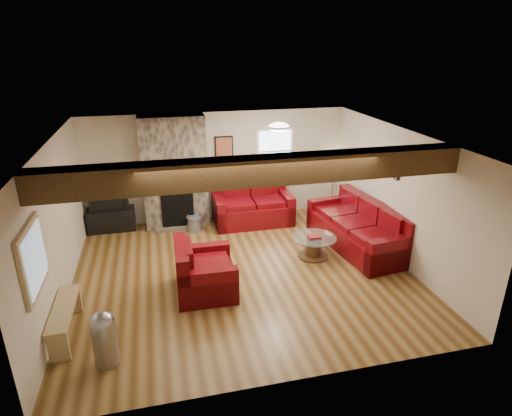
# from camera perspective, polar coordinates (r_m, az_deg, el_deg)

# --- Properties ---
(room) EXTENTS (8.00, 8.00, 8.00)m
(room) POSITION_cam_1_polar(r_m,az_deg,el_deg) (7.38, -1.86, -0.20)
(room) COLOR brown
(room) RESTS_ON ground
(floor) EXTENTS (6.00, 6.00, 0.00)m
(floor) POSITION_cam_1_polar(r_m,az_deg,el_deg) (7.92, -1.75, -8.62)
(floor) COLOR brown
(floor) RESTS_ON ground
(oak_beam) EXTENTS (6.00, 0.36, 0.38)m
(oak_beam) POSITION_cam_1_polar(r_m,az_deg,el_deg) (5.87, 0.51, 5.01)
(oak_beam) COLOR #331D0F
(oak_beam) RESTS_ON room
(chimney_breast) EXTENTS (1.40, 0.67, 2.50)m
(chimney_breast) POSITION_cam_1_polar(r_m,az_deg,el_deg) (9.62, -10.79, 4.48)
(chimney_breast) COLOR #332E27
(chimney_breast) RESTS_ON floor
(back_window) EXTENTS (0.90, 0.08, 1.10)m
(back_window) POSITION_cam_1_polar(r_m,az_deg,el_deg) (10.10, 2.52, 7.61)
(back_window) COLOR white
(back_window) RESTS_ON room
(hatch_window) EXTENTS (0.08, 1.00, 0.90)m
(hatch_window) POSITION_cam_1_polar(r_m,az_deg,el_deg) (6.01, -27.58, -6.02)
(hatch_window) COLOR tan
(hatch_window) RESTS_ON room
(ceiling_dome) EXTENTS (0.40, 0.40, 0.18)m
(ceiling_dome) POSITION_cam_1_polar(r_m,az_deg,el_deg) (8.09, 3.06, 10.54)
(ceiling_dome) COLOR white
(ceiling_dome) RESTS_ON room
(artwork_back) EXTENTS (0.42, 0.06, 0.52)m
(artwork_back) POSITION_cam_1_polar(r_m,az_deg,el_deg) (9.81, -4.29, 8.05)
(artwork_back) COLOR black
(artwork_back) RESTS_ON room
(artwork_right) EXTENTS (0.06, 0.55, 0.42)m
(artwork_right) POSITION_cam_1_polar(r_m,az_deg,el_deg) (8.54, 17.59, 5.38)
(artwork_right) COLOR black
(artwork_right) RESTS_ON room
(sofa_three) EXTENTS (1.32, 2.54, 0.94)m
(sofa_three) POSITION_cam_1_polar(r_m,az_deg,el_deg) (8.91, 13.32, -2.28)
(sofa_three) COLOR #4B050B
(sofa_three) RESTS_ON floor
(loveseat) EXTENTS (1.78, 1.02, 0.94)m
(loveseat) POSITION_cam_1_polar(r_m,az_deg,el_deg) (9.83, -0.47, 0.63)
(loveseat) COLOR #4B050B
(loveseat) RESTS_ON floor
(armchair_red) EXTENTS (0.98, 1.11, 0.89)m
(armchair_red) POSITION_cam_1_polar(r_m,az_deg,el_deg) (7.23, -6.80, -7.91)
(armchair_red) COLOR #4B050B
(armchair_red) RESTS_ON floor
(coffee_table) EXTENTS (0.86, 0.86, 0.45)m
(coffee_table) POSITION_cam_1_polar(r_m,az_deg,el_deg) (8.45, 7.69, -5.17)
(coffee_table) COLOR #4B2A18
(coffee_table) RESTS_ON floor
(tv_cabinet) EXTENTS (1.01, 0.41, 0.51)m
(tv_cabinet) POSITION_cam_1_polar(r_m,az_deg,el_deg) (10.03, -18.70, -1.48)
(tv_cabinet) COLOR black
(tv_cabinet) RESTS_ON floor
(television) EXTENTS (0.83, 0.11, 0.48)m
(television) POSITION_cam_1_polar(r_m,az_deg,el_deg) (9.85, -19.04, 1.16)
(television) COLOR black
(television) RESTS_ON tv_cabinet
(floor_lamp) EXTENTS (0.39, 0.39, 1.52)m
(floor_lamp) POSITION_cam_1_polar(r_m,az_deg,el_deg) (10.50, 10.41, 6.41)
(floor_lamp) COLOR tan
(floor_lamp) RESTS_ON floor
(pine_bench) EXTENTS (0.29, 1.23, 0.46)m
(pine_bench) POSITION_cam_1_polar(r_m,az_deg,el_deg) (6.89, -24.05, -13.60)
(pine_bench) COLOR tan
(pine_bench) RESTS_ON floor
(pedal_bin) EXTENTS (0.33, 0.33, 0.79)m
(pedal_bin) POSITION_cam_1_polar(r_m,az_deg,el_deg) (6.08, -19.55, -16.07)
(pedal_bin) COLOR #98999D
(pedal_bin) RESTS_ON floor
(coal_bucket) EXTENTS (0.36, 0.36, 0.33)m
(coal_bucket) POSITION_cam_1_polar(r_m,az_deg,el_deg) (9.63, -8.23, -2.00)
(coal_bucket) COLOR gray
(coal_bucket) RESTS_ON floor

